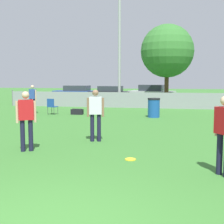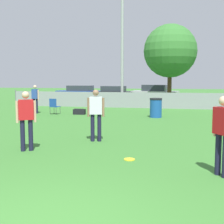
{
  "view_description": "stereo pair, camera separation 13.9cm",
  "coord_description": "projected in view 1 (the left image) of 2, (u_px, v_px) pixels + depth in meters",
  "views": [
    {
      "loc": [
        1.68,
        -3.74,
        2.06
      ],
      "look_at": [
        -0.22,
        5.49,
        1.05
      ],
      "focal_mm": 50.0,
      "sensor_mm": 36.0,
      "label": 1
    },
    {
      "loc": [
        1.82,
        -3.71,
        2.06
      ],
      "look_at": [
        -0.22,
        5.49,
        1.05
      ],
      "focal_mm": 50.0,
      "sensor_mm": 36.0,
      "label": 2
    }
  ],
  "objects": [
    {
      "name": "player_receiver_white",
      "position": [
        96.0,
        112.0,
        10.19
      ],
      "size": [
        0.55,
        0.3,
        1.71
      ],
      "rotation": [
        0.0,
        0.0,
        0.22
      ],
      "color": "#191933",
      "rests_on": "ground_plane"
    },
    {
      "name": "player_thrower_red",
      "position": [
        26.0,
        117.0,
        8.8
      ],
      "size": [
        0.5,
        0.39,
        1.71
      ],
      "rotation": [
        0.0,
        0.0,
        0.51
      ],
      "color": "#191933",
      "rests_on": "ground_plane"
    },
    {
      "name": "parked_car_dark",
      "position": [
        110.0,
        93.0,
        29.55
      ],
      "size": [
        4.14,
        2.28,
        1.36
      ],
      "rotation": [
        0.0,
        0.0,
        -0.12
      ],
      "color": "black",
      "rests_on": "ground_plane"
    },
    {
      "name": "frisbee_disc",
      "position": [
        130.0,
        159.0,
        7.95
      ],
      "size": [
        0.28,
        0.28,
        0.03
      ],
      "color": "yellow",
      "rests_on": "ground_plane"
    },
    {
      "name": "spectator_in_blue",
      "position": [
        33.0,
        97.0,
        18.4
      ],
      "size": [
        0.53,
        0.31,
        1.68
      ],
      "rotation": [
        0.0,
        0.0,
        2.89
      ],
      "color": "#191933",
      "rests_on": "ground_plane"
    },
    {
      "name": "parked_car_blue",
      "position": [
        77.0,
        93.0,
        30.54
      ],
      "size": [
        4.52,
        1.76,
        1.39
      ],
      "rotation": [
        0.0,
        0.0,
        0.0
      ],
      "color": "black",
      "rests_on": "ground_plane"
    },
    {
      "name": "player_defender_red",
      "position": [
        224.0,
        130.0,
        6.55
      ],
      "size": [
        0.41,
        0.48,
        1.71
      ],
      "rotation": [
        0.0,
        0.0,
        -0.98
      ],
      "color": "#191933",
      "rests_on": "ground_plane"
    },
    {
      "name": "tree_near_pole",
      "position": [
        167.0,
        51.0,
        23.72
      ],
      "size": [
        4.04,
        4.04,
        6.17
      ],
      "color": "#4C331E",
      "rests_on": "ground_plane"
    },
    {
      "name": "folding_chair_sideline",
      "position": [
        52.0,
        105.0,
        17.88
      ],
      "size": [
        0.54,
        0.54,
        0.92
      ],
      "rotation": [
        0.0,
        0.0,
        2.96
      ],
      "color": "#333338",
      "rests_on": "ground_plane"
    },
    {
      "name": "gear_bag_sideline",
      "position": [
        77.0,
        112.0,
        17.97
      ],
      "size": [
        0.67,
        0.37,
        0.33
      ],
      "color": "black",
      "rests_on": "ground_plane"
    },
    {
      "name": "light_pole",
      "position": [
        119.0,
        29.0,
        22.33
      ],
      "size": [
        0.9,
        0.36,
        9.69
      ],
      "color": "#9E9EA3",
      "rests_on": "ground_plane"
    },
    {
      "name": "fence_backline",
      "position": [
        151.0,
        100.0,
        21.67
      ],
      "size": [
        21.19,
        0.07,
        1.21
      ],
      "color": "gray",
      "rests_on": "ground_plane"
    },
    {
      "name": "parked_car_silver",
      "position": [
        152.0,
        93.0,
        28.64
      ],
      "size": [
        4.41,
        2.47,
        1.5
      ],
      "rotation": [
        0.0,
        0.0,
        -0.21
      ],
      "color": "black",
      "rests_on": "ground_plane"
    },
    {
      "name": "trash_bin",
      "position": [
        154.0,
        108.0,
        16.6
      ],
      "size": [
        0.66,
        0.66,
        1.03
      ],
      "color": "#194C99",
      "rests_on": "ground_plane"
    }
  ]
}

